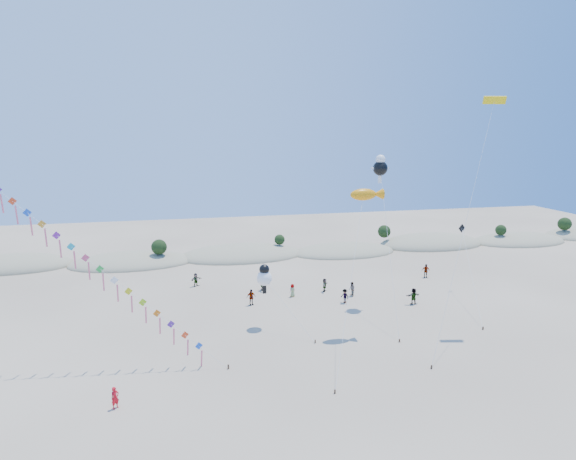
{
  "coord_description": "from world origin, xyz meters",
  "views": [
    {
      "loc": [
        -8.61,
        -25.76,
        18.59
      ],
      "look_at": [
        0.3,
        14.0,
        10.27
      ],
      "focal_mm": 30.0,
      "sensor_mm": 36.0,
      "label": 1
    }
  ],
  "objects_px": {
    "kite_train": "(14,204)",
    "fish_kite": "(367,195)",
    "flyer_foreground": "(115,398)",
    "parafoil_kite": "(493,106)"
  },
  "relations": [
    {
      "from": "kite_train",
      "to": "fish_kite",
      "type": "distance_m",
      "value": 29.28
    },
    {
      "from": "kite_train",
      "to": "fish_kite",
      "type": "relative_size",
      "value": 2.23
    },
    {
      "from": "kite_train",
      "to": "fish_kite",
      "type": "height_order",
      "value": "kite_train"
    },
    {
      "from": "parafoil_kite",
      "to": "flyer_foreground",
      "type": "bearing_deg",
      "value": -165.37
    },
    {
      "from": "parafoil_kite",
      "to": "fish_kite",
      "type": "bearing_deg",
      "value": 176.63
    },
    {
      "from": "kite_train",
      "to": "flyer_foreground",
      "type": "bearing_deg",
      "value": -49.1
    },
    {
      "from": "parafoil_kite",
      "to": "flyer_foreground",
      "type": "relative_size",
      "value": 14.04
    },
    {
      "from": "fish_kite",
      "to": "parafoil_kite",
      "type": "bearing_deg",
      "value": -3.37
    },
    {
      "from": "flyer_foreground",
      "to": "parafoil_kite",
      "type": "bearing_deg",
      "value": -22.7
    },
    {
      "from": "fish_kite",
      "to": "flyer_foreground",
      "type": "bearing_deg",
      "value": -156.44
    }
  ]
}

